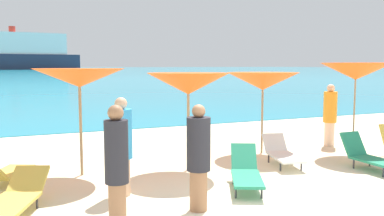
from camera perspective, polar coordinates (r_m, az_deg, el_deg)
name	(u,v)px	position (r m, az deg, el deg)	size (l,w,h in m)	color
ground_plane	(114,130)	(15.67, -10.89, -3.02)	(50.00, 100.00, 0.30)	beige
ocean_water	(20,69)	(234.06, -22.94, 5.00)	(650.00, 440.00, 0.02)	teal
umbrella_1	(79,78)	(8.62, -15.50, 4.06)	(1.97, 1.97, 2.22)	#9E7F59
umbrella_2	(188,84)	(8.76, -0.53, 3.40)	(1.90, 1.90, 2.12)	#9E7F59
umbrella_3	(263,81)	(10.62, 9.89, 3.70)	(2.03, 2.03, 2.10)	#9E7F59
umbrella_4	(356,71)	(11.20, 21.97, 4.78)	(1.96, 1.96, 2.34)	#9E7F59
lounge_chair_0	(370,156)	(9.79, 23.60, -6.13)	(0.57, 1.44, 0.75)	#268C66
lounge_chair_1	(246,171)	(7.75, 7.55, -8.79)	(1.16, 1.64, 0.71)	#268C66
lounge_chair_2	(15,197)	(6.97, -23.53, -11.30)	(1.18, 1.75, 0.56)	#D8BF4C
lounge_chair_3	(282,153)	(9.64, 12.47, -6.14)	(0.92, 1.56, 0.62)	white
lounge_chair_5	(4,173)	(8.61, -24.82, -8.24)	(1.14, 1.60, 0.55)	#D8BF4C
beachgoer_0	(330,114)	(12.16, 18.76, -0.75)	(0.37, 0.37, 1.75)	beige
beachgoer_1	(122,144)	(7.22, -9.83, -5.06)	(0.38, 0.38, 1.73)	#DBAA84
beachgoer_2	(199,156)	(6.39, 0.92, -6.69)	(0.37, 0.37, 1.68)	#A3704C
beachgoer_3	(117,164)	(5.72, -10.51, -7.77)	(0.33, 0.33, 1.75)	#A3704C
cruise_ship	(27,53)	(226.17, -22.13, 7.10)	(52.27, 13.25, 21.64)	#262D47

